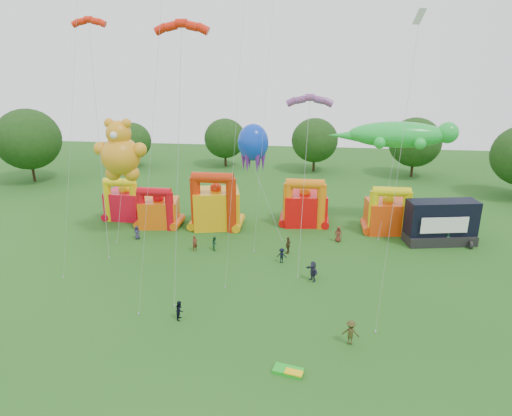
# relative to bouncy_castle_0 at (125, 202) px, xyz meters

# --- Properties ---
(ground) EXTENTS (160.00, 160.00, 0.00)m
(ground) POSITION_rel_bouncy_castle_0_xyz_m (16.04, -28.69, -2.18)
(ground) COLOR #1E5016
(ground) RESTS_ON ground
(tree_ring) EXTENTS (126.04, 128.17, 12.07)m
(tree_ring) POSITION_rel_bouncy_castle_0_xyz_m (14.83, -28.06, 4.08)
(tree_ring) COLOR #352314
(tree_ring) RESTS_ON ground
(bouncy_castle_0) EXTENTS (4.67, 3.84, 5.67)m
(bouncy_castle_0) POSITION_rel_bouncy_castle_0_xyz_m (0.00, 0.00, 0.00)
(bouncy_castle_0) COLOR red
(bouncy_castle_0) RESTS_ON ground
(bouncy_castle_1) EXTENTS (5.03, 4.26, 5.26)m
(bouncy_castle_1) POSITION_rel_bouncy_castle_0_xyz_m (5.21, -2.14, -0.16)
(bouncy_castle_1) COLOR #E85C0C
(bouncy_castle_1) RESTS_ON ground
(bouncy_castle_2) EXTENTS (6.35, 5.52, 7.25)m
(bouncy_castle_2) POSITION_rel_bouncy_castle_0_xyz_m (12.29, -1.57, 0.56)
(bouncy_castle_2) COLOR #E5A10C
(bouncy_castle_2) RESTS_ON ground
(bouncy_castle_3) EXTENTS (5.65, 4.76, 6.17)m
(bouncy_castle_3) POSITION_rel_bouncy_castle_0_xyz_m (23.05, 0.73, 0.17)
(bouncy_castle_3) COLOR red
(bouncy_castle_3) RESTS_ON ground
(bouncy_castle_4) EXTENTS (5.22, 4.38, 5.93)m
(bouncy_castle_4) POSITION_rel_bouncy_castle_0_xyz_m (32.94, -0.76, 0.09)
(bouncy_castle_4) COLOR #E53E0C
(bouncy_castle_4) RESTS_ON ground
(stage_trailer) EXTENTS (8.08, 4.28, 4.99)m
(stage_trailer) POSITION_rel_bouncy_castle_0_xyz_m (38.35, -3.44, 0.22)
(stage_trailer) COLOR black
(stage_trailer) RESTS_ON ground
(teddy_bear_kite) EXTENTS (6.02, 4.27, 13.87)m
(teddy_bear_kite) POSITION_rel_bouncy_castle_0_xyz_m (2.71, -6.16, 7.22)
(teddy_bear_kite) COLOR orange
(teddy_bear_kite) RESTS_ON ground
(gecko_kite) EXTENTS (15.05, 8.32, 12.95)m
(gecko_kite) POSITION_rel_bouncy_castle_0_xyz_m (33.23, 0.81, 6.28)
(gecko_kite) COLOR green
(gecko_kite) RESTS_ON ground
(octopus_kite) EXTENTS (5.86, 6.64, 12.72)m
(octopus_kite) POSITION_rel_bouncy_castle_0_xyz_m (18.14, -2.07, 3.56)
(octopus_kite) COLOR #0D38CA
(octopus_kite) RESTS_ON ground
(parafoil_kites) EXTENTS (27.27, 16.50, 24.66)m
(parafoil_kites) POSITION_rel_bouncy_castle_0_xyz_m (4.91, -9.41, 9.48)
(parafoil_kites) COLOR red
(parafoil_kites) RESTS_ON ground
(diamond_kites) EXTENTS (31.15, 20.40, 37.15)m
(diamond_kites) POSITION_rel_bouncy_castle_0_xyz_m (15.58, -13.61, 12.97)
(diamond_kites) COLOR #E20A3D
(diamond_kites) RESTS_ON ground
(folded_kite_bundle) EXTENTS (2.17, 1.44, 0.31)m
(folded_kite_bundle) POSITION_rel_bouncy_castle_0_xyz_m (22.63, -27.82, -2.04)
(folded_kite_bundle) COLOR green
(folded_kite_bundle) RESTS_ON ground
(spectator_0) EXTENTS (0.85, 0.62, 1.60)m
(spectator_0) POSITION_rel_bouncy_castle_0_xyz_m (4.00, -6.53, -1.38)
(spectator_0) COLOR #2E2A47
(spectator_0) RESTS_ON ground
(spectator_1) EXTENTS (0.73, 0.75, 1.74)m
(spectator_1) POSITION_rel_bouncy_castle_0_xyz_m (11.47, -9.00, -1.31)
(spectator_1) COLOR #5D261A
(spectator_1) RESTS_ON ground
(spectator_2) EXTENTS (0.71, 0.84, 1.54)m
(spectator_2) POSITION_rel_bouncy_castle_0_xyz_m (13.55, -8.47, -1.41)
(spectator_2) COLOR #1B452B
(spectator_2) RESTS_ON ground
(spectator_3) EXTENTS (1.11, 0.75, 1.59)m
(spectator_3) POSITION_rel_bouncy_castle_0_xyz_m (21.02, -10.83, -1.38)
(spectator_3) COLOR black
(spectator_3) RESTS_ON ground
(spectator_4) EXTENTS (0.83, 1.20, 1.88)m
(spectator_4) POSITION_rel_bouncy_castle_0_xyz_m (21.52, -8.43, -1.23)
(spectator_4) COLOR #45341B
(spectator_4) RESTS_ON ground
(spectator_5) EXTENTS (1.50, 1.83, 1.96)m
(spectator_5) POSITION_rel_bouncy_castle_0_xyz_m (24.17, -14.36, -1.20)
(spectator_5) COLOR #2A2741
(spectator_5) RESTS_ON ground
(spectator_6) EXTENTS (0.95, 0.68, 1.81)m
(spectator_6) POSITION_rel_bouncy_castle_0_xyz_m (27.03, -4.55, -1.27)
(spectator_6) COLOR maroon
(spectator_6) RESTS_ON ground
(spectator_7) EXTENTS (0.69, 0.61, 1.59)m
(spectator_7) POSITION_rel_bouncy_castle_0_xyz_m (39.02, -4.57, -1.38)
(spectator_7) COLOR #173928
(spectator_7) RESTS_ON ground
(spectator_8) EXTENTS (0.62, 0.79, 1.62)m
(spectator_8) POSITION_rel_bouncy_castle_0_xyz_m (13.56, -22.29, -1.36)
(spectator_8) COLOR black
(spectator_8) RESTS_ON ground
(spectator_9) EXTENTS (1.36, 0.93, 1.94)m
(spectator_9) POSITION_rel_bouncy_castle_0_xyz_m (26.95, -24.04, -1.21)
(spectator_9) COLOR #3C3818
(spectator_9) RESTS_ON ground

